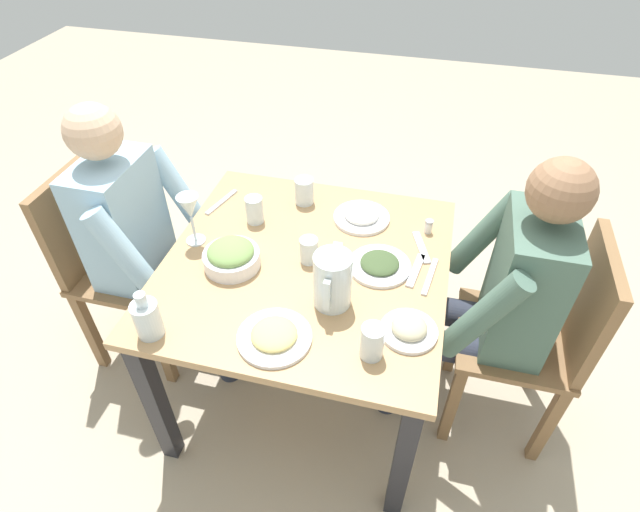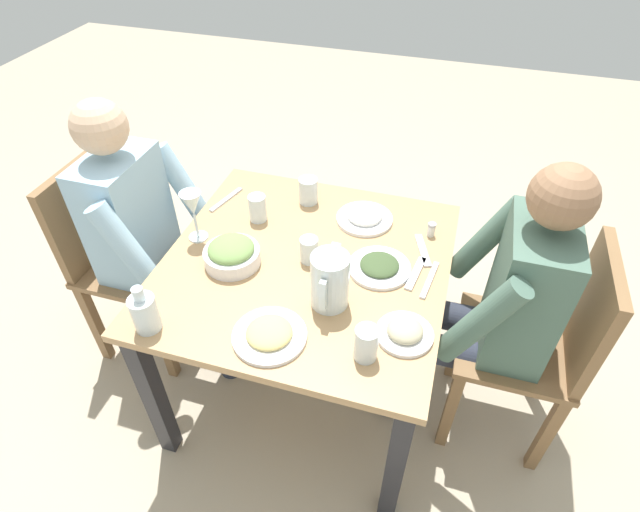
{
  "view_description": "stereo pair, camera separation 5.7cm",
  "coord_description": "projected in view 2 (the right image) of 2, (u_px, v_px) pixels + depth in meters",
  "views": [
    {
      "loc": [
        1.23,
        0.36,
        1.89
      ],
      "look_at": [
        -0.01,
        0.05,
        0.75
      ],
      "focal_mm": 28.25,
      "sensor_mm": 36.0,
      "label": 1
    },
    {
      "loc": [
        1.22,
        0.42,
        1.89
      ],
      "look_at": [
        -0.01,
        0.05,
        0.75
      ],
      "focal_mm": 28.25,
      "sensor_mm": 36.0,
      "label": 2
    }
  ],
  "objects": [
    {
      "name": "ground_plane",
      "position": [
        309.0,
        382.0,
        2.22
      ],
      "size": [
        8.0,
        8.0,
        0.0
      ],
      "primitive_type": "plane",
      "color": "tan"
    },
    {
      "name": "dining_table",
      "position": [
        306.0,
        284.0,
        1.82
      ],
      "size": [
        0.97,
        0.97,
        0.72
      ],
      "color": "tan",
      "rests_on": "ground_plane"
    },
    {
      "name": "chair_near",
      "position": [
        117.0,
        252.0,
        2.09
      ],
      "size": [
        0.4,
        0.4,
        0.9
      ],
      "color": "olive",
      "rests_on": "ground_plane"
    },
    {
      "name": "chair_far",
      "position": [
        543.0,
        341.0,
        1.74
      ],
      "size": [
        0.4,
        0.4,
        0.9
      ],
      "color": "olive",
      "rests_on": "ground_plane"
    },
    {
      "name": "diner_near",
      "position": [
        153.0,
        234.0,
        1.95
      ],
      "size": [
        0.48,
        0.53,
        1.19
      ],
      "color": "#9EC6E0",
      "rests_on": "ground_plane"
    },
    {
      "name": "diner_far",
      "position": [
        491.0,
        300.0,
        1.69
      ],
      "size": [
        0.48,
        0.53,
        1.19
      ],
      "color": "#4C6B5B",
      "rests_on": "ground_plane"
    },
    {
      "name": "water_pitcher",
      "position": [
        330.0,
        281.0,
        1.54
      ],
      "size": [
        0.16,
        0.12,
        0.19
      ],
      "color": "silver",
      "rests_on": "dining_table"
    },
    {
      "name": "salad_bowl",
      "position": [
        232.0,
        253.0,
        1.72
      ],
      "size": [
        0.19,
        0.19,
        0.09
      ],
      "color": "white",
      "rests_on": "dining_table"
    },
    {
      "name": "plate_yoghurt",
      "position": [
        365.0,
        217.0,
        1.91
      ],
      "size": [
        0.21,
        0.21,
        0.05
      ],
      "color": "white",
      "rests_on": "dining_table"
    },
    {
      "name": "plate_beans",
      "position": [
        405.0,
        332.0,
        1.49
      ],
      "size": [
        0.17,
        0.17,
        0.05
      ],
      "color": "white",
      "rests_on": "dining_table"
    },
    {
      "name": "plate_dolmas",
      "position": [
        379.0,
        266.0,
        1.71
      ],
      "size": [
        0.21,
        0.21,
        0.04
      ],
      "color": "white",
      "rests_on": "dining_table"
    },
    {
      "name": "plate_fries",
      "position": [
        269.0,
        334.0,
        1.49
      ],
      "size": [
        0.22,
        0.22,
        0.04
      ],
      "color": "white",
      "rests_on": "dining_table"
    },
    {
      "name": "water_glass_near_right",
      "position": [
        366.0,
        344.0,
        1.41
      ],
      "size": [
        0.07,
        0.07,
        0.11
      ],
      "primitive_type": "cylinder",
      "color": "silver",
      "rests_on": "dining_table"
    },
    {
      "name": "water_glass_far_right",
      "position": [
        309.0,
        250.0,
        1.72
      ],
      "size": [
        0.06,
        0.06,
        0.09
      ],
      "primitive_type": "cylinder",
      "color": "silver",
      "rests_on": "dining_table"
    },
    {
      "name": "water_glass_near_left",
      "position": [
        308.0,
        191.0,
        1.98
      ],
      "size": [
        0.07,
        0.07,
        0.11
      ],
      "primitive_type": "cylinder",
      "color": "silver",
      "rests_on": "dining_table"
    },
    {
      "name": "water_glass_far_left",
      "position": [
        258.0,
        208.0,
        1.89
      ],
      "size": [
        0.07,
        0.07,
        0.1
      ],
      "primitive_type": "cylinder",
      "color": "silver",
      "rests_on": "dining_table"
    },
    {
      "name": "wine_glass",
      "position": [
        192.0,
        206.0,
        1.75
      ],
      "size": [
        0.08,
        0.08,
        0.2
      ],
      "color": "silver",
      "rests_on": "dining_table"
    },
    {
      "name": "oil_carafe",
      "position": [
        145.0,
        314.0,
        1.49
      ],
      "size": [
        0.08,
        0.08,
        0.16
      ],
      "color": "silver",
      "rests_on": "dining_table"
    },
    {
      "name": "salt_shaker",
      "position": [
        431.0,
        229.0,
        1.84
      ],
      "size": [
        0.03,
        0.03,
        0.05
      ],
      "color": "white",
      "rests_on": "dining_table"
    },
    {
      "name": "fork_near",
      "position": [
        415.0,
        273.0,
        1.7
      ],
      "size": [
        0.17,
        0.05,
        0.01
      ],
      "primitive_type": "cube",
      "rotation": [
        0.0,
        0.0,
        -0.15
      ],
      "color": "silver",
      "rests_on": "dining_table"
    },
    {
      "name": "knife_near",
      "position": [
        226.0,
        199.0,
        2.02
      ],
      "size": [
        0.18,
        0.07,
        0.01
      ],
      "primitive_type": "cube",
      "rotation": [
        0.0,
        0.0,
        -0.27
      ],
      "color": "silver",
      "rests_on": "dining_table"
    },
    {
      "name": "fork_far",
      "position": [
        423.0,
        250.0,
        1.79
      ],
      "size": [
        0.17,
        0.08,
        0.01
      ],
      "primitive_type": "cube",
      "rotation": [
        0.0,
        0.0,
        0.35
      ],
      "color": "silver",
      "rests_on": "dining_table"
    },
    {
      "name": "knife_far",
      "position": [
        430.0,
        280.0,
        1.67
      ],
      "size": [
        0.19,
        0.04,
        0.01
      ],
      "primitive_type": "cube",
      "rotation": [
        0.0,
        0.0,
        -0.13
      ],
      "color": "silver",
      "rests_on": "dining_table"
    }
  ]
}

